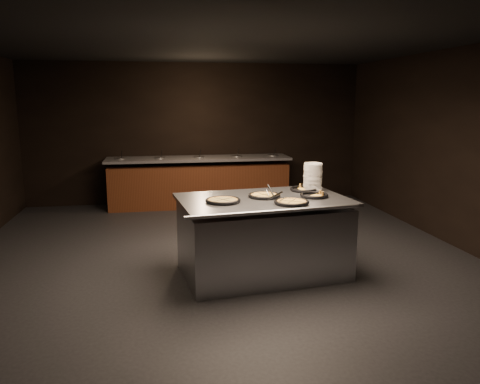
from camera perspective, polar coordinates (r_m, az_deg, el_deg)
The scene contains 11 objects.
room at distance 5.96m, azimuth -2.14°, elevation 4.46°, with size 7.02×8.02×2.92m.
salad_bar at distance 9.61m, azimuth -4.98°, elevation 0.88°, with size 3.70×0.83×1.18m.
serving_counter at distance 5.82m, azimuth 2.78°, elevation -5.64°, with size 2.16×1.52×0.97m.
plate_stack at distance 6.23m, azimuth 8.87°, elevation 1.82°, with size 0.24×0.24×0.36m, color silver.
pan_veggie_whole at distance 5.47m, azimuth -2.10°, elevation -1.03°, with size 0.41×0.41×0.04m.
pan_cheese_whole at distance 5.75m, azimuth 2.98°, elevation -0.42°, with size 0.40×0.40×0.04m.
pan_cheese_slices_a at distance 6.21m, azimuth 7.77°, elevation 0.35°, with size 0.37×0.37×0.04m.
pan_cheese_slices_b at distance 5.41m, azimuth 6.31°, elevation -1.22°, with size 0.41×0.41×0.04m.
pan_veggie_slices at distance 5.83m, azimuth 9.02°, elevation -0.39°, with size 0.35×0.35×0.04m.
server_left at distance 5.71m, azimuth 3.56°, elevation 0.04°, with size 0.12×0.31×0.15m.
server_right at distance 5.37m, azimuth 4.76°, elevation -0.72°, with size 0.27×0.21×0.15m.
Camera 1 is at (-0.80, -5.87, 2.14)m, focal length 35.00 mm.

